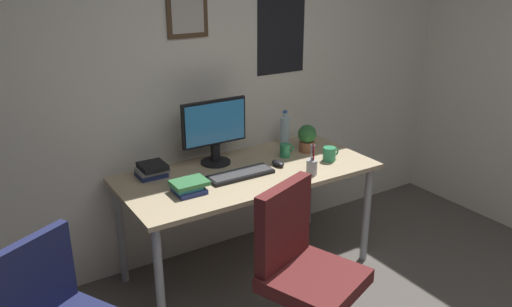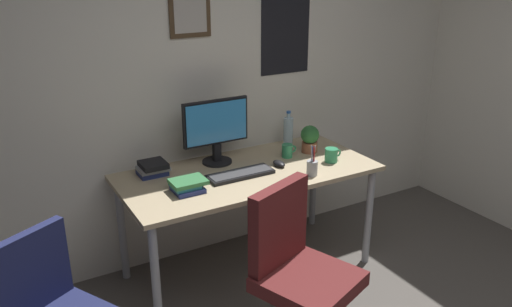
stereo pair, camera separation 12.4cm
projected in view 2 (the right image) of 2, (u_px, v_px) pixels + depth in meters
wall_back at (213, 73)px, 3.53m from camera, size 4.40×0.10×2.60m
desk at (248, 181)px, 3.38m from camera, size 1.66×0.77×0.74m
office_chair at (297, 265)px, 2.70m from camera, size 0.59×0.60×0.95m
monitor at (216, 129)px, 3.40m from camera, size 0.46×0.20×0.43m
keyboard at (240, 174)px, 3.26m from camera, size 0.43×0.15×0.03m
computer_mouse at (279, 164)px, 3.42m from camera, size 0.06×0.11×0.04m
water_bottle at (288, 130)px, 3.80m from camera, size 0.07×0.07×0.25m
coffee_mug_near at (331, 155)px, 3.48m from camera, size 0.13×0.09×0.09m
coffee_mug_far at (287, 151)px, 3.56m from camera, size 0.11×0.07×0.09m
potted_plant at (310, 138)px, 3.64m from camera, size 0.13×0.13×0.19m
pen_cup at (312, 167)px, 3.26m from camera, size 0.07×0.07×0.20m
book_stack_left at (187, 185)px, 3.04m from camera, size 0.21×0.17×0.07m
book_stack_right at (153, 168)px, 3.26m from camera, size 0.19×0.17×0.09m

